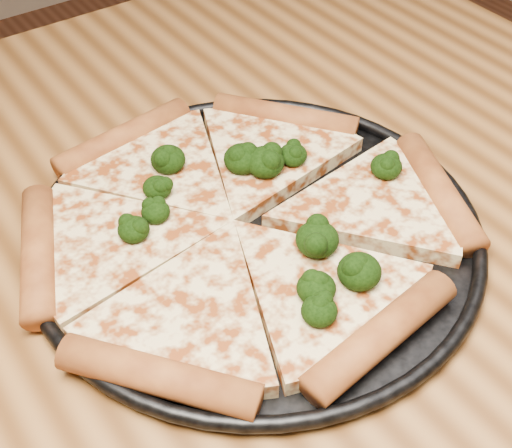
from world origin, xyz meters
TOP-DOWN VIEW (x-y plane):
  - dining_table at (0.00, 0.00)m, footprint 1.20×0.90m
  - pizza_pan at (0.11, -0.02)m, footprint 0.39×0.39m
  - pizza at (0.10, -0.01)m, footprint 0.41×0.37m
  - broccoli_florets at (0.12, -0.02)m, footprint 0.26×0.25m

SIDE VIEW (x-z plane):
  - dining_table at x=0.00m, z-range 0.28..1.03m
  - pizza_pan at x=0.11m, z-range 0.75..0.77m
  - pizza at x=0.10m, z-range 0.75..0.78m
  - broccoli_florets at x=0.12m, z-range 0.77..0.79m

